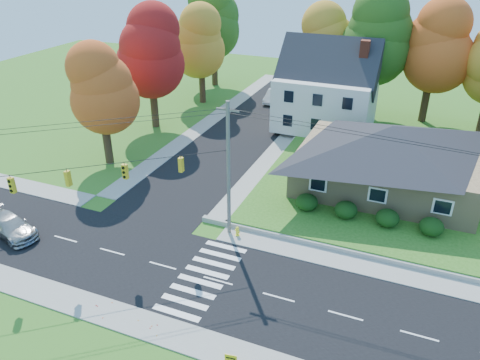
% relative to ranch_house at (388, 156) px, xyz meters
% --- Properties ---
extents(ground, '(120.00, 120.00, 0.00)m').
position_rel_ranch_house_xyz_m(ground, '(-8.00, -16.00, -3.27)').
color(ground, '#3D7923').
extents(road_main, '(90.00, 8.00, 0.02)m').
position_rel_ranch_house_xyz_m(road_main, '(-8.00, -16.00, -3.26)').
color(road_main, black).
rests_on(road_main, ground).
extents(road_cross, '(8.00, 44.00, 0.02)m').
position_rel_ranch_house_xyz_m(road_cross, '(-16.00, 10.00, -3.25)').
color(road_cross, black).
rests_on(road_cross, ground).
extents(sidewalk_north, '(90.00, 2.00, 0.08)m').
position_rel_ranch_house_xyz_m(sidewalk_north, '(-8.00, -11.00, -3.23)').
color(sidewalk_north, '#9C9A90').
rests_on(sidewalk_north, ground).
extents(sidewalk_south, '(90.00, 2.00, 0.08)m').
position_rel_ranch_house_xyz_m(sidewalk_south, '(-8.00, -21.00, -3.23)').
color(sidewalk_south, '#9C9A90').
rests_on(sidewalk_south, ground).
extents(lawn, '(30.00, 30.00, 0.50)m').
position_rel_ranch_house_xyz_m(lawn, '(5.00, 5.00, -3.02)').
color(lawn, '#3D7923').
rests_on(lawn, ground).
extents(ranch_house, '(14.60, 10.60, 5.40)m').
position_rel_ranch_house_xyz_m(ranch_house, '(0.00, 0.00, 0.00)').
color(ranch_house, tan).
rests_on(ranch_house, lawn).
extents(colonial_house, '(10.40, 8.40, 9.60)m').
position_rel_ranch_house_xyz_m(colonial_house, '(-7.96, 12.00, 1.32)').
color(colonial_house, silver).
rests_on(colonial_house, lawn).
extents(hedge_row, '(10.70, 1.70, 1.27)m').
position_rel_ranch_house_xyz_m(hedge_row, '(-0.50, -6.20, -2.13)').
color(hedge_row, '#163A10').
rests_on(hedge_row, lawn).
extents(traffic_infrastructure, '(38.10, 10.66, 10.00)m').
position_rel_ranch_house_xyz_m(traffic_infrastructure, '(-8.15, -14.65, 1.88)').
color(traffic_infrastructure, '#666059').
rests_on(traffic_infrastructure, ground).
extents(tree_lot_0, '(6.72, 6.72, 12.51)m').
position_rel_ranch_house_xyz_m(tree_lot_0, '(-10.00, 18.00, 5.04)').
color(tree_lot_0, '#3F2A19').
rests_on(tree_lot_0, lawn).
extents(tree_lot_1, '(7.84, 7.84, 14.60)m').
position_rel_ranch_house_xyz_m(tree_lot_1, '(-4.00, 17.00, 6.35)').
color(tree_lot_1, '#3F2A19').
rests_on(tree_lot_1, lawn).
extents(tree_lot_2, '(7.28, 7.28, 13.56)m').
position_rel_ranch_house_xyz_m(tree_lot_2, '(2.00, 18.00, 5.70)').
color(tree_lot_2, '#3F2A19').
rests_on(tree_lot_2, lawn).
extents(tree_west_0, '(6.16, 6.16, 11.47)m').
position_rel_ranch_house_xyz_m(tree_west_0, '(-25.00, -4.00, 3.89)').
color(tree_west_0, '#3F2A19').
rests_on(tree_west_0, ground).
extents(tree_west_1, '(7.28, 7.28, 13.56)m').
position_rel_ranch_house_xyz_m(tree_west_1, '(-26.00, 6.00, 5.20)').
color(tree_west_1, '#3F2A19').
rests_on(tree_west_1, ground).
extents(tree_west_2, '(6.72, 6.72, 12.51)m').
position_rel_ranch_house_xyz_m(tree_west_2, '(-25.00, 16.00, 4.54)').
color(tree_west_2, '#3F2A19').
rests_on(tree_west_2, ground).
extents(tree_west_3, '(7.84, 7.84, 14.60)m').
position_rel_ranch_house_xyz_m(tree_west_3, '(-27.00, 24.00, 5.85)').
color(tree_west_3, '#3F2A19').
rests_on(tree_west_3, ground).
extents(silver_sedan, '(5.35, 3.30, 1.45)m').
position_rel_ranch_house_xyz_m(silver_sedan, '(-23.98, -17.02, -2.52)').
color(silver_sedan, '#9A9A9A').
rests_on(silver_sedan, road_main).
extents(white_car, '(1.83, 4.76, 1.55)m').
position_rel_ranch_house_xyz_m(white_car, '(-16.45, 19.59, -2.47)').
color(white_car, silver).
rests_on(white_car, road_cross).
extents(fire_hydrant, '(0.45, 0.35, 0.79)m').
position_rel_ranch_house_xyz_m(fire_hydrant, '(-8.80, -10.94, -2.89)').
color(fire_hydrant, yellow).
rests_on(fire_hydrant, ground).
extents(yard_sign, '(0.63, 0.12, 0.79)m').
position_rel_ranch_house_xyz_m(yard_sign, '(-4.63, -21.74, -2.70)').
color(yard_sign, black).
rests_on(yard_sign, ground).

